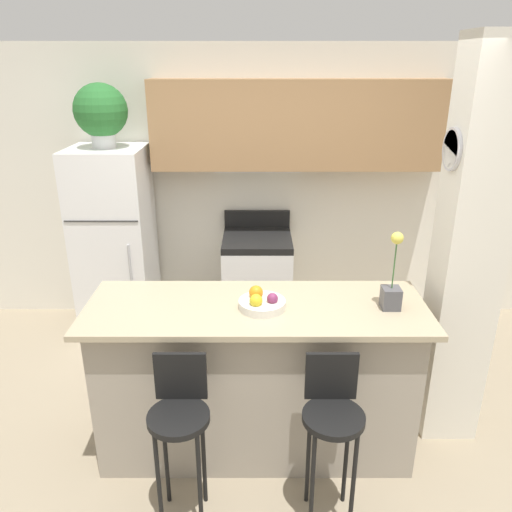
{
  "coord_description": "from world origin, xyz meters",
  "views": [
    {
      "loc": [
        -0.0,
        -2.65,
        2.39
      ],
      "look_at": [
        0.0,
        0.68,
        1.09
      ],
      "focal_mm": 35.0,
      "sensor_mm": 36.0,
      "label": 1
    }
  ],
  "objects_px": {
    "orchid_vase": "(392,287)",
    "potted_plant_on_fridge": "(101,112)",
    "bar_stool_left": "(180,418)",
    "fruit_bowl": "(262,302)",
    "refrigerator": "(115,243)",
    "stove_range": "(257,282)",
    "bar_stool_right": "(332,418)",
    "trash_bin": "(175,320)"
  },
  "relations": [
    {
      "from": "bar_stool_right",
      "to": "potted_plant_on_fridge",
      "type": "xyz_separation_m",
      "value": [
        -1.68,
        2.12,
        1.35
      ]
    },
    {
      "from": "refrigerator",
      "to": "trash_bin",
      "type": "relative_size",
      "value": 4.5
    },
    {
      "from": "orchid_vase",
      "to": "refrigerator",
      "type": "bearing_deg",
      "value": 141.97
    },
    {
      "from": "refrigerator",
      "to": "trash_bin",
      "type": "xyz_separation_m",
      "value": [
        0.54,
        -0.22,
        -0.66
      ]
    },
    {
      "from": "bar_stool_right",
      "to": "orchid_vase",
      "type": "bearing_deg",
      "value": 52.38
    },
    {
      "from": "refrigerator",
      "to": "bar_stool_right",
      "type": "height_order",
      "value": "refrigerator"
    },
    {
      "from": "stove_range",
      "to": "potted_plant_on_fridge",
      "type": "bearing_deg",
      "value": -179.3
    },
    {
      "from": "stove_range",
      "to": "bar_stool_right",
      "type": "distance_m",
      "value": 2.18
    },
    {
      "from": "potted_plant_on_fridge",
      "to": "orchid_vase",
      "type": "height_order",
      "value": "potted_plant_on_fridge"
    },
    {
      "from": "refrigerator",
      "to": "bar_stool_left",
      "type": "relative_size",
      "value": 1.75
    },
    {
      "from": "bar_stool_right",
      "to": "trash_bin",
      "type": "height_order",
      "value": "bar_stool_right"
    },
    {
      "from": "stove_range",
      "to": "orchid_vase",
      "type": "bearing_deg",
      "value": -64.48
    },
    {
      "from": "bar_stool_left",
      "to": "bar_stool_right",
      "type": "distance_m",
      "value": 0.8
    },
    {
      "from": "bar_stool_right",
      "to": "trash_bin",
      "type": "distance_m",
      "value": 2.26
    },
    {
      "from": "refrigerator",
      "to": "bar_stool_left",
      "type": "xyz_separation_m",
      "value": [
        0.88,
        -2.12,
        -0.21
      ]
    },
    {
      "from": "refrigerator",
      "to": "bar_stool_right",
      "type": "bearing_deg",
      "value": -51.7
    },
    {
      "from": "bar_stool_left",
      "to": "potted_plant_on_fridge",
      "type": "bearing_deg",
      "value": 112.45
    },
    {
      "from": "bar_stool_left",
      "to": "trash_bin",
      "type": "relative_size",
      "value": 2.57
    },
    {
      "from": "bar_stool_left",
      "to": "bar_stool_right",
      "type": "bearing_deg",
      "value": 0.0
    },
    {
      "from": "potted_plant_on_fridge",
      "to": "orchid_vase",
      "type": "xyz_separation_m",
      "value": [
        2.07,
        -1.62,
        -0.83
      ]
    },
    {
      "from": "refrigerator",
      "to": "potted_plant_on_fridge",
      "type": "distance_m",
      "value": 1.14
    },
    {
      "from": "fruit_bowl",
      "to": "trash_bin",
      "type": "bearing_deg",
      "value": 118.78
    },
    {
      "from": "orchid_vase",
      "to": "bar_stool_left",
      "type": "bearing_deg",
      "value": -156.94
    },
    {
      "from": "orchid_vase",
      "to": "trash_bin",
      "type": "bearing_deg",
      "value": 137.55
    },
    {
      "from": "bar_stool_left",
      "to": "potted_plant_on_fridge",
      "type": "xyz_separation_m",
      "value": [
        -0.88,
        2.12,
        1.35
      ]
    },
    {
      "from": "fruit_bowl",
      "to": "trash_bin",
      "type": "distance_m",
      "value": 1.82
    },
    {
      "from": "bar_stool_right",
      "to": "trash_bin",
      "type": "xyz_separation_m",
      "value": [
        -1.14,
        1.9,
        -0.46
      ]
    },
    {
      "from": "refrigerator",
      "to": "orchid_vase",
      "type": "relative_size",
      "value": 3.63
    },
    {
      "from": "refrigerator",
      "to": "fruit_bowl",
      "type": "relative_size",
      "value": 6.17
    },
    {
      "from": "stove_range",
      "to": "bar_stool_right",
      "type": "relative_size",
      "value": 1.09
    },
    {
      "from": "bar_stool_left",
      "to": "fruit_bowl",
      "type": "relative_size",
      "value": 3.53
    },
    {
      "from": "stove_range",
      "to": "bar_stool_left",
      "type": "distance_m",
      "value": 2.19
    },
    {
      "from": "trash_bin",
      "to": "bar_stool_left",
      "type": "bearing_deg",
      "value": -79.98
    },
    {
      "from": "potted_plant_on_fridge",
      "to": "bar_stool_right",
      "type": "bearing_deg",
      "value": -51.7
    },
    {
      "from": "bar_stool_right",
      "to": "potted_plant_on_fridge",
      "type": "bearing_deg",
      "value": 128.3
    },
    {
      "from": "stove_range",
      "to": "potted_plant_on_fridge",
      "type": "distance_m",
      "value": 2.01
    },
    {
      "from": "orchid_vase",
      "to": "trash_bin",
      "type": "xyz_separation_m",
      "value": [
        -1.53,
        1.4,
        -0.98
      ]
    },
    {
      "from": "bar_stool_left",
      "to": "fruit_bowl",
      "type": "distance_m",
      "value": 0.79
    },
    {
      "from": "orchid_vase",
      "to": "potted_plant_on_fridge",
      "type": "bearing_deg",
      "value": 141.97
    },
    {
      "from": "refrigerator",
      "to": "bar_stool_left",
      "type": "bearing_deg",
      "value": -67.55
    },
    {
      "from": "orchid_vase",
      "to": "stove_range",
      "type": "bearing_deg",
      "value": 115.52
    },
    {
      "from": "refrigerator",
      "to": "orchid_vase",
      "type": "bearing_deg",
      "value": -38.03
    }
  ]
}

